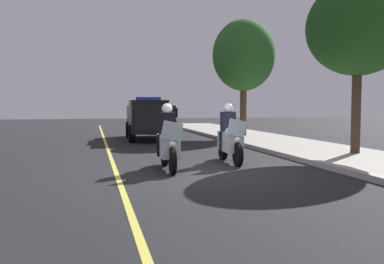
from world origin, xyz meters
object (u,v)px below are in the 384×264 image
object	(u,v)px
cyclist_background	(175,119)
tree_mid_block	(358,28)
police_suv	(149,117)
police_motorcycle_lead_left	(168,143)
tree_far_back	(244,56)
police_motorcycle_lead_right	(230,139)

from	to	relation	value
cyclist_background	tree_mid_block	distance (m)	13.03
police_suv	police_motorcycle_lead_left	bearing A→B (deg)	-4.62
tree_mid_block	tree_far_back	size ratio (longest dim) A/B	0.95
police_motorcycle_lead_right	police_motorcycle_lead_left	bearing A→B (deg)	-67.26
police_motorcycle_lead_right	tree_mid_block	xyz separation A→B (m)	(-0.54, 4.53, 3.45)
police_motorcycle_lead_right	tree_mid_block	bearing A→B (deg)	96.82
police_motorcycle_lead_left	tree_mid_block	distance (m)	7.48
police_suv	cyclist_background	bearing A→B (deg)	152.24
police_motorcycle_lead_left	cyclist_background	bearing A→B (deg)	168.02
police_suv	tree_mid_block	distance (m)	10.39
tree_mid_block	tree_far_back	distance (m)	8.22
police_suv	cyclist_background	distance (m)	4.48
tree_far_back	tree_mid_block	bearing A→B (deg)	5.69
police_suv	police_motorcycle_lead_right	bearing A→B (deg)	7.90
police_motorcycle_lead_right	police_suv	bearing A→B (deg)	-172.10
police_motorcycle_lead_left	tree_far_back	xyz separation A→B (m)	(-9.55, 5.68, 3.49)
police_motorcycle_lead_left	cyclist_background	size ratio (longest dim) A/B	1.22
police_suv	tree_mid_block	world-z (taller)	tree_mid_block
police_motorcycle_lead_left	police_motorcycle_lead_right	world-z (taller)	same
police_motorcycle_lead_right	cyclist_background	size ratio (longest dim) A/B	1.22
police_motorcycle_lead_left	tree_mid_block	xyz separation A→B (m)	(-1.37, 6.49, 3.45)
cyclist_background	tree_mid_block	bearing A→B (deg)	16.80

